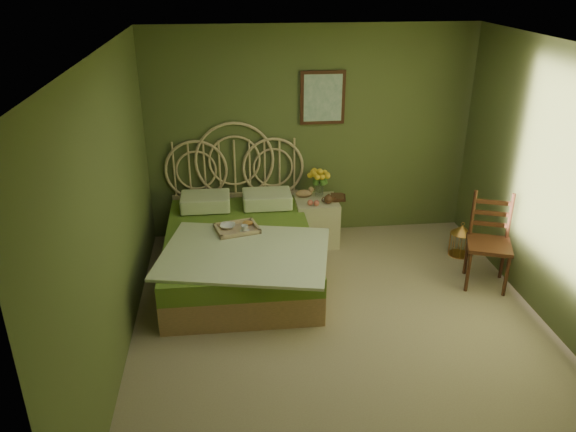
{
  "coord_description": "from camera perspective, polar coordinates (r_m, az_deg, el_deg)",
  "views": [
    {
      "loc": [
        -1.01,
        -4.37,
        3.21
      ],
      "look_at": [
        -0.42,
        1.0,
        0.77
      ],
      "focal_mm": 35.0,
      "sensor_mm": 36.0,
      "label": 1
    }
  ],
  "objects": [
    {
      "name": "bed",
      "position": [
        6.28,
        -4.98,
        -3.27
      ],
      "size": [
        1.89,
        2.38,
        1.47
      ],
      "color": "tan",
      "rests_on": "floor"
    },
    {
      "name": "floor",
      "position": [
        5.52,
        5.57,
        -11.46
      ],
      "size": [
        4.5,
        4.5,
        0.0
      ],
      "primitive_type": "plane",
      "color": "tan",
      "rests_on": "ground"
    },
    {
      "name": "wall_art",
      "position": [
        6.85,
        3.55,
        11.9
      ],
      "size": [
        0.54,
        0.04,
        0.64
      ],
      "color": "#321A0D",
      "rests_on": "wall_back"
    },
    {
      "name": "book_lower",
      "position": [
        6.93,
        4.38,
        1.85
      ],
      "size": [
        0.22,
        0.27,
        0.02
      ],
      "primitive_type": "imported",
      "rotation": [
        0.0,
        0.0,
        -0.17
      ],
      "color": "#381E0F",
      "rests_on": "nightstand"
    },
    {
      "name": "coffee_cup",
      "position": [
        6.07,
        -4.44,
        -1.26
      ],
      "size": [
        0.08,
        0.08,
        0.07
      ],
      "primitive_type": "imported",
      "rotation": [
        0.0,
        0.0,
        -0.02
      ],
      "color": "white",
      "rests_on": "bed"
    },
    {
      "name": "birdcage",
      "position": [
        7.02,
        17.12,
        -2.39
      ],
      "size": [
        0.25,
        0.25,
        0.39
      ],
      "rotation": [
        0.0,
        0.0,
        0.23
      ],
      "color": "#D28A43",
      "rests_on": "floor"
    },
    {
      "name": "ceiling",
      "position": [
        4.53,
        6.94,
        16.33
      ],
      "size": [
        4.5,
        4.5,
        0.0
      ],
      "primitive_type": "plane",
      "rotation": [
        3.14,
        0.0,
        0.0
      ],
      "color": "silver",
      "rests_on": "wall_back"
    },
    {
      "name": "wall_back",
      "position": [
        6.97,
        2.31,
        8.32
      ],
      "size": [
        4.0,
        0.0,
        4.0
      ],
      "primitive_type": "plane",
      "rotation": [
        1.57,
        0.0,
        0.0
      ],
      "color": "#4E582E",
      "rests_on": "floor"
    },
    {
      "name": "book_upper",
      "position": [
        6.92,
        4.38,
        1.99
      ],
      "size": [
        0.19,
        0.24,
        0.02
      ],
      "primitive_type": "imported",
      "rotation": [
        0.0,
        0.0,
        -0.14
      ],
      "color": "#472819",
      "rests_on": "nightstand"
    },
    {
      "name": "wall_left",
      "position": [
        4.87,
        -17.46,
        -0.02
      ],
      "size": [
        0.0,
        4.5,
        4.5
      ],
      "primitive_type": "plane",
      "rotation": [
        1.57,
        0.0,
        1.57
      ],
      "color": "#4E582E",
      "rests_on": "floor"
    },
    {
      "name": "cereal_bowl",
      "position": [
        6.18,
        -6.14,
        -1.03
      ],
      "size": [
        0.19,
        0.19,
        0.04
      ],
      "primitive_type": "imported",
      "rotation": [
        0.0,
        0.0,
        -0.15
      ],
      "color": "white",
      "rests_on": "bed"
    },
    {
      "name": "nightstand",
      "position": [
        6.98,
        2.92,
        0.08
      ],
      "size": [
        0.52,
        0.52,
        1.0
      ],
      "color": "beige",
      "rests_on": "floor"
    },
    {
      "name": "wall_right",
      "position": [
        5.64,
        26.46,
        1.82
      ],
      "size": [
        0.0,
        4.5,
        4.5
      ],
      "primitive_type": "plane",
      "rotation": [
        1.57,
        0.0,
        -1.57
      ],
      "color": "#4E582E",
      "rests_on": "floor"
    },
    {
      "name": "chair",
      "position": [
        6.38,
        19.55,
        -1.81
      ],
      "size": [
        0.57,
        0.57,
        1.01
      ],
      "rotation": [
        0.0,
        0.0,
        -0.35
      ],
      "color": "#321A0D",
      "rests_on": "floor"
    }
  ]
}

